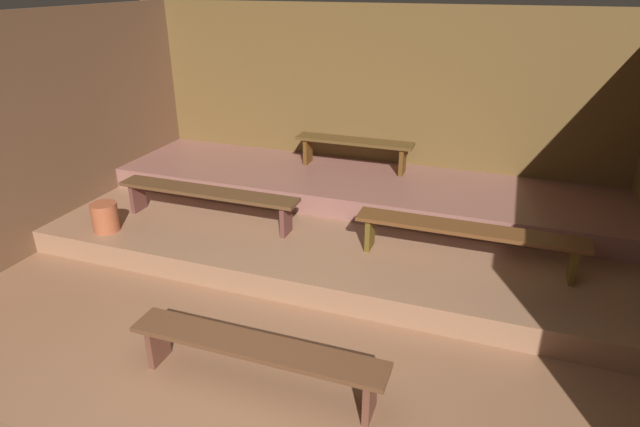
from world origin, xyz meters
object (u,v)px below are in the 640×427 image
object	(u,v)px
bench_floor_center	(256,352)
bench_middle_center	(354,146)
pail_lower	(105,217)
bench_lower_right	(468,234)
bench_lower_left	(207,196)

from	to	relation	value
bench_floor_center	bench_middle_center	xyz separation A→B (m)	(-0.32, 3.56, 0.49)
bench_floor_center	pail_lower	size ratio (longest dim) A/B	6.24
bench_middle_center	pail_lower	bearing A→B (deg)	-134.69
bench_lower_right	pail_lower	world-z (taller)	bench_lower_right
bench_lower_right	bench_middle_center	xyz separation A→B (m)	(-1.59, 1.60, 0.24)
bench_floor_center	bench_lower_right	size ratio (longest dim) A/B	0.92
bench_lower_left	bench_lower_right	size ratio (longest dim) A/B	1.00
bench_floor_center	bench_lower_right	distance (m)	2.34
bench_lower_right	bench_floor_center	bearing A→B (deg)	-123.11
bench_lower_left	bench_middle_center	xyz separation A→B (m)	(1.22, 1.60, 0.24)
bench_lower_left	pail_lower	distance (m)	1.11
bench_middle_center	bench_lower_right	bearing A→B (deg)	-45.21
bench_lower_right	pail_lower	size ratio (longest dim) A/B	6.82
bench_lower_left	bench_lower_right	world-z (taller)	same
bench_middle_center	pail_lower	xyz separation A→B (m)	(-2.15, -2.18, -0.40)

